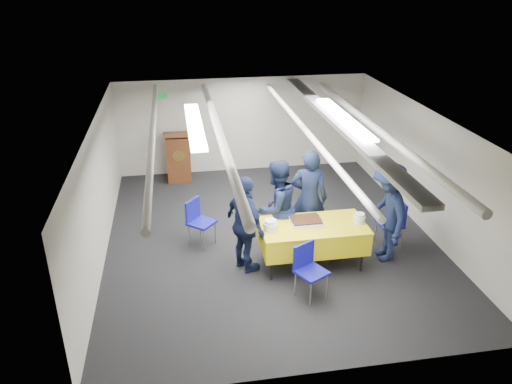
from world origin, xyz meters
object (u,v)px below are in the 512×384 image
Objects in this scene: sheet_cake at (306,221)px; chair_left at (198,218)px; serving_table at (313,236)px; sailor_a at (309,198)px; podium at (178,156)px; sailor_c at (246,225)px; sailor_d at (388,212)px; chair_right at (395,219)px; chair_near at (308,265)px; sailor_b at (276,208)px.

sheet_cake is 0.59× the size of chair_left.
sailor_a is (0.11, 0.73, 0.35)m from serving_table.
podium is 3.07m from chair_left.
sheet_cake is at bearing -63.27° from podium.
sailor_d is (2.44, -0.03, 0.04)m from sailor_c.
serving_table is 1.05× the size of sailor_c.
sailor_d reaches higher than sailor_c.
sheet_cake is 0.70m from sailor_a.
sailor_a is at bearing 167.45° from chair_right.
serving_table is at bearing 70.01° from chair_near.
sailor_b is (-0.23, 1.34, 0.34)m from chair_near.
sailor_a is at bearing -86.56° from sailor_c.
sailor_b is at bearing -101.57° from sailor_d.
podium reaches higher than chair_right.
serving_table is 3.44× the size of sheet_cake.
serving_table is 0.80m from sailor_b.
podium is 0.69× the size of sailor_a.
chair_left is 3.36m from sailor_d.
chair_right is at bearing -174.32° from sailor_a.
chair_near is (1.83, -4.91, -0.08)m from podium.
chair_left is at bearing 151.31° from sheet_cake.
chair_near is 0.52× the size of sailor_c.
chair_near is 1.65m from sailor_a.
sailor_c is (-1.24, -0.68, -0.07)m from sailor_a.
sailor_b reaches higher than sailor_c.
sailor_b is at bearing 176.68° from chair_right.
chair_left is at bearing -51.76° from sailor_b.
podium is at bearing -96.39° from sailor_b.
podium is 4.05m from sailor_a.
sailor_d is (1.61, 0.84, 0.35)m from chair_near.
chair_near is at bearing 93.33° from sailor_a.
serving_table is 1.42× the size of podium.
podium is 5.24m from chair_near.
sheet_cake is 1.42m from sailor_d.
serving_table is 2.13m from chair_left.
podium is 1.44× the size of chair_near.
sailor_d is at bearing 0.67° from serving_table.
sheet_cake is 0.61m from sailor_b.
chair_right is at bearing 32.08° from chair_near.
sailor_b reaches higher than chair_right.
chair_left is at bearing 169.59° from chair_right.
chair_left is 0.48× the size of sailor_a.
podium is at bearing 116.73° from sheet_cake.
chair_right is at bearing -108.25° from sailor_c.
chair_near is at bearing -58.81° from sailor_d.
podium is 3.93m from sailor_b.
chair_near and chair_right have the same top height.
sailor_a is (0.41, 1.55, 0.38)m from chair_near.
sheet_cake is at bearing 78.01° from chair_near.
sailor_a is (2.25, -3.36, 0.30)m from podium.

